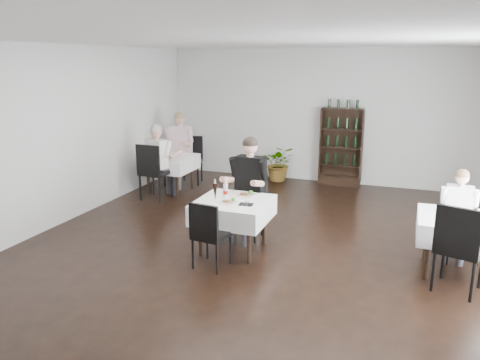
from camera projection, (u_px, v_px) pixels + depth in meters
name	position (u px, v px, depth m)	size (l,w,h in m)	color
room_shell	(253.00, 152.00, 6.48)	(9.00, 9.00, 9.00)	black
wine_shelf	(341.00, 148.00, 10.36)	(0.90, 0.28, 1.75)	black
main_table	(233.00, 210.00, 6.80)	(1.03, 1.03, 0.77)	black
left_table	(170.00, 163.00, 9.88)	(0.98, 0.98, 0.77)	black
right_table	(457.00, 228.00, 6.07)	(0.98, 0.98, 0.77)	black
potted_tree	(279.00, 163.00, 10.81)	(0.75, 0.65, 0.83)	#21561D
main_chair_far	(250.00, 206.00, 7.37)	(0.41, 0.41, 0.87)	black
main_chair_near	(208.00, 231.00, 6.20)	(0.48, 0.48, 0.94)	black
left_chair_far	(191.00, 157.00, 10.61)	(0.58, 0.58, 1.06)	black
left_chair_near	(153.00, 168.00, 9.24)	(0.56, 0.57, 1.15)	black
right_chair_far	(458.00, 219.00, 6.58)	(0.57, 0.57, 1.00)	black
right_chair_near	(459.00, 243.00, 5.53)	(0.64, 0.64, 1.11)	black
diner_main	(248.00, 181.00, 7.19)	(0.64, 0.65, 1.61)	#3C3B42
diner_left_far	(179.00, 144.00, 10.24)	(0.62, 0.62, 1.64)	#3C3B42
diner_left_near	(160.00, 156.00, 9.35)	(0.63, 0.68, 1.51)	#3C3B42
diner_right_far	(458.00, 208.00, 6.49)	(0.50, 0.51, 1.29)	#3C3B42
plate_far	(247.00, 195.00, 6.97)	(0.28, 0.28, 0.08)	white
plate_near	(229.00, 202.00, 6.62)	(0.30, 0.30, 0.07)	white
pilsner_dark	(215.00, 192.00, 6.72)	(0.07, 0.07, 0.32)	black
pilsner_lager	(226.00, 189.00, 6.85)	(0.07, 0.07, 0.32)	#B97E2F
coke_bottle	(226.00, 191.00, 6.83)	(0.07, 0.07, 0.27)	silver
napkin_cutlery	(246.00, 204.00, 6.55)	(0.21, 0.22, 0.02)	black
pepper_mill	(475.00, 212.00, 6.07)	(0.04, 0.04, 0.11)	black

